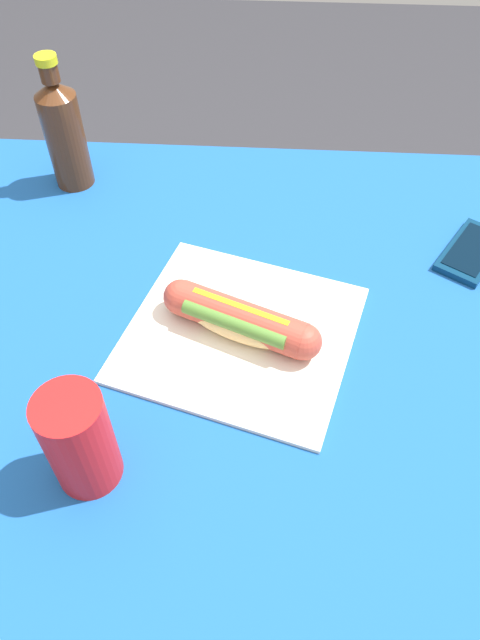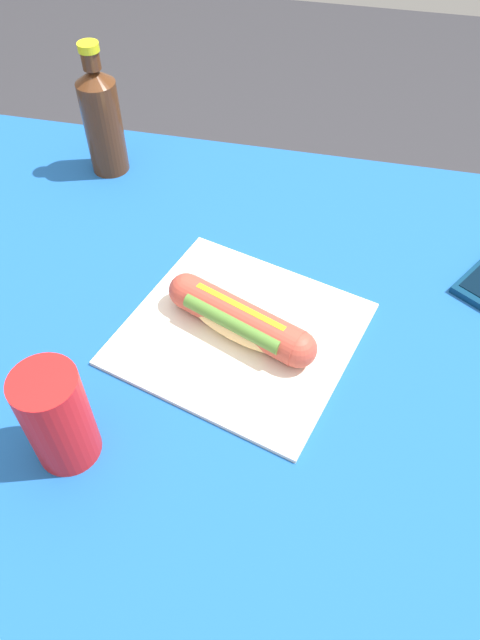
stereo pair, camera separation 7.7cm
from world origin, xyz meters
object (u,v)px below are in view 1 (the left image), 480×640
Objects in this scene: hot_dog at (240,320)px; drinking_cup at (79,441)px; cell_phone at (471,252)px; soda_bottle at (64,132)px.

hot_dog is 1.56× the size of drinking_cup.
drinking_cup is (0.49, 0.38, 0.06)m from cell_phone.
drinking_cup reaches higher than cell_phone.
cell_phone is 0.65m from soda_bottle.
drinking_cup is at bearing 37.98° from cell_phone.
hot_dog is 1.43× the size of cell_phone.
drinking_cup reaches higher than hot_dog.
soda_bottle is (0.30, -0.32, 0.06)m from hot_dog.
hot_dog is 0.38m from cell_phone.
hot_dog is 0.26m from drinking_cup.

